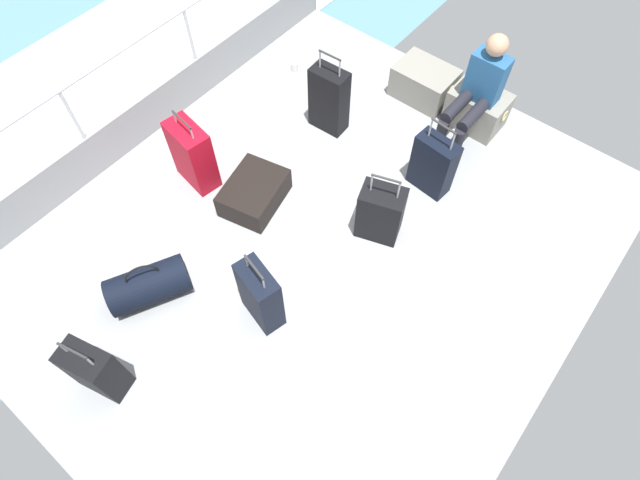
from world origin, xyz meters
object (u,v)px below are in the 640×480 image
Objects in this scene: suitcase_5 at (95,370)px; paper_cup at (294,67)px; passenger_seated at (477,90)px; cargo_crate_0 at (424,83)px; suitcase_6 at (260,296)px; suitcase_3 at (193,155)px; suitcase_2 at (433,165)px; duffel_bag at (148,285)px; suitcase_0 at (380,213)px; suitcase_4 at (254,193)px; suitcase_1 at (329,100)px; cargo_crate_1 at (477,109)px.

suitcase_5 is 3.77m from paper_cup.
passenger_seated is 2.06m from paper_cup.
passenger_seated is (0.63, -0.18, 0.39)m from cargo_crate_0.
cargo_crate_0 is 4.15m from suitcase_5.
suitcase_3 is at bearing 155.43° from suitcase_6.
suitcase_3 is at bearing -143.32° from suitcase_2.
suitcase_5 reaches higher than duffel_bag.
suitcase_4 is (-1.09, -0.45, -0.16)m from suitcase_0.
suitcase_4 is at bearing -86.59° from suitcase_1.
suitcase_6 is at bearing -43.81° from suitcase_4.
suitcase_3 is at bearing -80.89° from paper_cup.
duffel_bag is at bearing -122.92° from suitcase_0.
suitcase_3 is at bearing -160.88° from suitcase_0.
passenger_seated reaches higher than suitcase_5.
paper_cup is at bearing 153.09° from suitcase_1.
suitcase_1 is 1.10× the size of suitcase_2.
paper_cup is at bearing -169.18° from passenger_seated.
suitcase_5 is 1.30m from suitcase_6.
suitcase_2 is at bearing 36.68° from suitcase_3.
cargo_crate_0 is 6.45× the size of paper_cup.
suitcase_2 is at bearing -85.30° from cargo_crate_1.
suitcase_0 reaches higher than suitcase_4.
cargo_crate_0 is 0.92× the size of suitcase_4.
passenger_seated is 10.88× the size of paper_cup.
suitcase_2 is at bearing 64.25° from duffel_bag.
suitcase_1 is at bearing -26.91° from paper_cup.
cargo_crate_0 is at bearing 22.83° from paper_cup.
suitcase_0 reaches higher than cargo_crate_0.
suitcase_3 reaches higher than paper_cup.
paper_cup is at bearing 99.11° from suitcase_3.
suitcase_1 is (-1.14, -0.79, -0.22)m from passenger_seated.
suitcase_2 is 1.16× the size of suitcase_5.
cargo_crate_0 is 0.84× the size of suitcase_0.
passenger_seated is 1.56× the size of suitcase_4.
suitcase_6 reaches higher than cargo_crate_0.
suitcase_1 reaches higher than suitcase_3.
suitcase_3 is 0.99× the size of suitcase_6.
passenger_seated is at bearing 61.59° from suitcase_4.
duffel_bag is at bearing -88.72° from suitcase_1.
passenger_seated reaches higher than suitcase_0.
duffel_bag is at bearing -108.61° from passenger_seated.
suitcase_3 is 1.13× the size of suitcase_4.
suitcase_6 is (0.39, -2.96, 0.15)m from cargo_crate_0.
cargo_crate_1 is 0.75× the size of suitcase_3.
duffel_bag is at bearing -115.75° from suitcase_2.
suitcase_2 reaches higher than suitcase_4.
cargo_crate_1 is 0.75× the size of suitcase_6.
suitcase_6 is at bearing -101.75° from suitcase_0.
suitcase_2 is at bearing -84.25° from passenger_seated.
cargo_crate_1 is at bearing 79.12° from suitcase_5.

